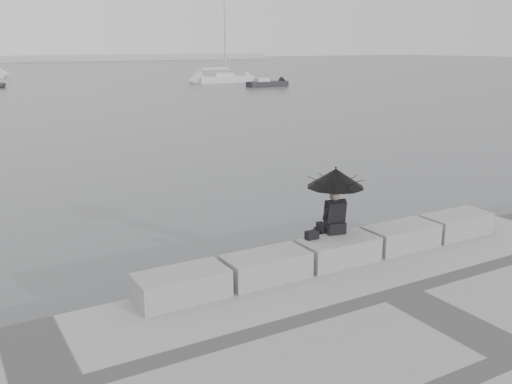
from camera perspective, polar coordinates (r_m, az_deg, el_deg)
ground at (r=12.21m, az=6.81°, el=-8.49°), size 360.00×360.00×0.00m
stone_block_far_left at (r=9.99m, az=-7.48°, el=-9.26°), size 1.60×0.80×0.50m
stone_block_left at (r=10.69m, az=1.01°, el=-7.48°), size 1.60×0.80×0.50m
stone_block_centre at (r=11.61m, az=8.25°, el=-5.82°), size 1.60×0.80×0.50m
stone_block_right at (r=12.68m, az=14.32°, el=-4.35°), size 1.60×0.80×0.50m
stone_block_far_right at (r=13.88m, az=19.38°, el=-3.08°), size 1.60×0.80×0.50m
seated_person at (r=11.59m, az=7.97°, el=0.66°), size 1.18×1.18×1.39m
bag at (r=11.42m, az=5.61°, el=-4.31°), size 0.26×0.15×0.17m
sailboat_right at (r=72.79m, az=-3.38°, el=11.29°), size 7.16×2.64×12.90m
small_motorboat at (r=65.76m, az=1.14°, el=10.76°), size 4.76×1.78×1.10m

